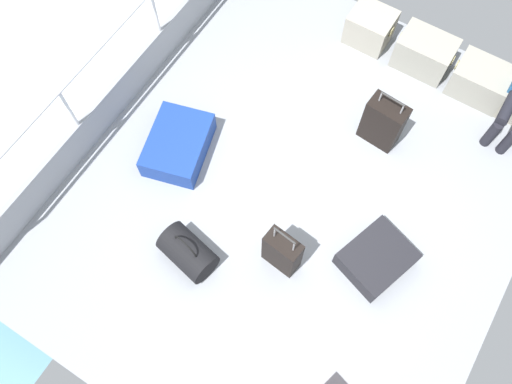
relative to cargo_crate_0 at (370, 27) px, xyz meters
The scene contains 12 objects.
ground_plane 2.19m from the cargo_crate_0, 82.07° to the right, with size 4.40×5.20×0.06m, color gray.
gunwale_port 2.85m from the cargo_crate_0, 130.96° to the right, with size 0.06×5.20×0.45m, color gray.
railing_port 2.91m from the cargo_crate_0, 130.96° to the right, with size 0.04×4.20×1.02m.
sea_wake 3.98m from the cargo_crate_0, 146.86° to the right, with size 12.00×12.00×0.01m.
cargo_crate_0 is the anchor object (origin of this frame).
cargo_crate_1 0.68m from the cargo_crate_0, ahead, with size 0.64×0.42×0.41m.
cargo_crate_2 1.36m from the cargo_crate_0, ahead, with size 0.63×0.44×0.38m.
suitcase_0 2.61m from the cargo_crate_0, 113.00° to the right, with size 0.77×0.91×0.27m.
suitcase_1 2.73m from the cargo_crate_0, 61.53° to the right, with size 0.71×0.77×0.23m.
suitcase_2 2.91m from the cargo_crate_0, 79.73° to the right, with size 0.37×0.22×0.76m.
suitcase_3 1.33m from the cargo_crate_0, 58.31° to the right, with size 0.42×0.26×0.74m.
duffel_bag 3.32m from the cargo_crate_0, 94.41° to the right, with size 0.59×0.43×0.48m.
Camera 1 is at (0.76, -2.05, 4.97)m, focal length 36.82 mm.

